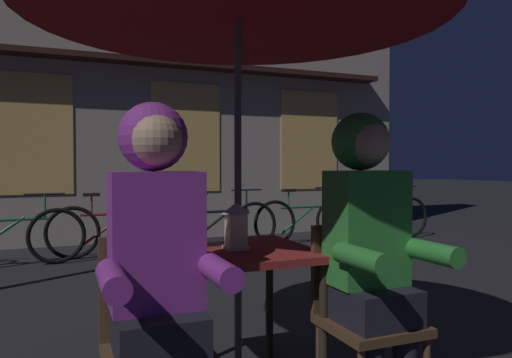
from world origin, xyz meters
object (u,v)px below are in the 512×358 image
chair_right (362,308)px  person_right_hooded (370,233)px  chair_left (155,336)px  cafe_table (238,269)px  bicycle_furthest (384,217)px  lantern (236,225)px  bicycle_fourth (220,226)px  person_left_hooded (157,247)px  bicycle_third (115,229)px  book (206,242)px  bicycle_fifth (305,220)px  bicycle_second (7,237)px

chair_right → person_right_hooded: (0.00, -0.06, 0.36)m
chair_left → cafe_table: bearing=37.5°
cafe_table → bicycle_furthest: bicycle_furthest is taller
lantern → bicycle_fourth: bearing=73.3°
lantern → bicycle_fourth: 4.01m
cafe_table → chair_left: size_ratio=0.85×
cafe_table → bicycle_fourth: 3.97m
cafe_table → chair_left: 0.62m
person_left_hooded → bicycle_fourth: size_ratio=0.83×
chair_left → person_right_hooded: 1.03m
bicycle_third → bicycle_fourth: (1.32, -0.19, 0.00)m
bicycle_third → book: bearing=-88.9°
bicycle_furthest → chair_left: bearing=-135.7°
chair_left → bicycle_furthest: size_ratio=0.52×
bicycle_fifth → bicycle_second: bearing=-176.6°
chair_left → bicycle_second: bearing=102.4°
chair_left → bicycle_fourth: (1.61, 4.16, -0.14)m
person_left_hooded → bicycle_fourth: (1.61, 4.22, -0.50)m
bicycle_third → bicycle_fourth: 1.33m
chair_right → bicycle_third: size_ratio=0.52×
bicycle_third → bicycle_fifth: size_ratio=1.00×
cafe_table → book: (-0.12, 0.17, 0.11)m
chair_left → person_left_hooded: (-0.00, -0.06, 0.36)m
person_left_hooded → bicycle_third: person_left_hooded is taller
lantern → bicycle_furthest: (3.85, 3.86, -0.51)m
chair_left → bicycle_fifth: size_ratio=0.52×
lantern → chair_right: bearing=-35.3°
cafe_table → bicycle_third: 4.00m
chair_left → bicycle_fifth: (3.01, 4.36, -0.14)m
bicycle_fourth → bicycle_furthest: bearing=1.1°
lantern → book: 0.24m
cafe_table → bicycle_fourth: (1.13, 3.79, -0.29)m
lantern → chair_left: size_ratio=0.27×
bicycle_fourth → book: bearing=-109.0°
chair_right → person_left_hooded: size_ratio=0.62×
chair_left → chair_right: same height
chair_right → bicycle_furthest: (3.36, 4.21, -0.14)m
cafe_table → lantern: (-0.02, -0.02, 0.22)m
chair_right → bicycle_fifth: (2.05, 4.36, -0.14)m
book → chair_right: bearing=-50.9°
chair_right → person_left_hooded: 1.03m
person_left_hooded → cafe_table: bearing=41.6°
person_left_hooded → bicycle_furthest: 6.09m
person_right_hooded → bicycle_fourth: size_ratio=0.83×
cafe_table → bicycle_second: (-1.39, 3.76, -0.29)m
chair_left → person_left_hooded: bearing=-90.0°
bicycle_third → person_left_hooded: bearing=-93.8°
bicycle_fifth → book: 4.66m
person_left_hooded → bicycle_fourth: bearing=69.1°
bicycle_third → bicycle_furthest: size_ratio=1.00×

